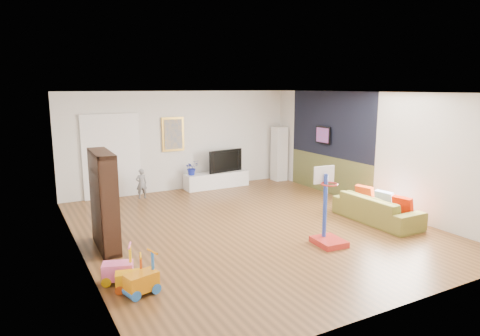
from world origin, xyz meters
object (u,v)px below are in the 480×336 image
media_console (217,180)px  basketball_hoop (330,207)px  bookshelf (104,200)px  sofa (377,209)px

media_console → basketball_hoop: basketball_hoop is taller
media_console → basketball_hoop: 5.06m
bookshelf → sofa: bookshelf is taller
media_console → bookshelf: bearing=-139.6°
media_console → basketball_hoop: bearing=-92.5°
sofa → media_console: bearing=19.4°
sofa → basketball_hoop: bearing=107.5°
bookshelf → basketball_hoop: bearing=-25.1°
bookshelf → basketball_hoop: size_ratio=1.21×
media_console → sofa: (1.59, -4.47, 0.07)m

